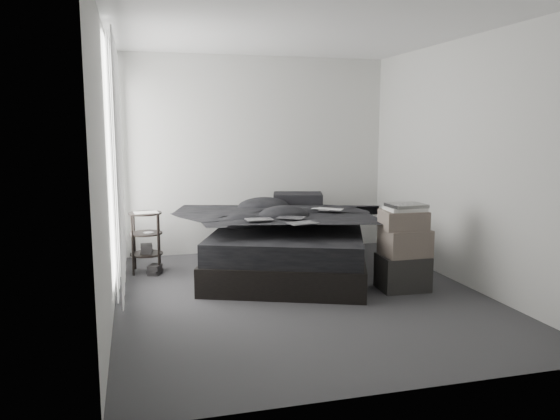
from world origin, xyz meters
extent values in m
cube|color=#363538|center=(0.00, 0.00, 0.00)|extent=(3.60, 4.20, 0.01)
cube|color=white|center=(0.00, 0.00, 2.60)|extent=(3.60, 4.20, 0.01)
cube|color=silver|center=(0.00, 2.10, 1.30)|extent=(3.60, 0.01, 2.60)
cube|color=silver|center=(0.00, -2.10, 1.30)|extent=(3.60, 0.01, 2.60)
cube|color=silver|center=(-1.80, 0.00, 1.30)|extent=(0.01, 4.20, 2.60)
cube|color=silver|center=(1.80, 0.00, 1.30)|extent=(0.01, 4.20, 2.60)
cube|color=white|center=(-1.78, 0.90, 1.35)|extent=(0.02, 2.00, 2.30)
cube|color=white|center=(-1.73, 0.90, 1.28)|extent=(0.06, 2.12, 2.48)
cube|color=black|center=(0.14, 0.87, 0.15)|extent=(2.37, 2.67, 0.30)
cube|color=black|center=(0.14, 0.87, 0.42)|extent=(2.29, 2.59, 0.24)
imported|color=black|center=(0.12, 0.82, 0.67)|extent=(2.21, 2.36, 0.26)
cube|color=black|center=(0.40, 1.69, 0.61)|extent=(0.79, 0.66, 0.15)
cube|color=black|center=(0.46, 1.64, 0.76)|extent=(0.72, 0.58, 0.14)
imported|color=silver|center=(0.54, 0.77, 0.81)|extent=(0.42, 0.40, 0.03)
cube|color=black|center=(-0.33, 0.42, 0.80)|extent=(0.28, 0.19, 0.01)
cube|color=black|center=(0.03, 0.45, 0.81)|extent=(0.33, 0.31, 0.01)
cube|color=black|center=(0.04, 0.10, 0.81)|extent=(0.31, 0.24, 0.01)
cylinder|color=black|center=(-1.47, 1.33, 0.35)|extent=(0.40, 0.40, 0.69)
cube|color=white|center=(-1.46, 1.32, 0.70)|extent=(0.29, 0.22, 0.01)
cube|color=black|center=(-1.39, 1.18, 0.06)|extent=(0.18, 0.21, 0.12)
cube|color=black|center=(1.09, -0.08, 0.18)|extent=(0.51, 0.41, 0.36)
cube|color=#64574F|center=(1.10, -0.09, 0.50)|extent=(0.46, 0.37, 0.28)
cube|color=#64574F|center=(1.07, -0.08, 0.74)|extent=(0.47, 0.40, 0.19)
cube|color=silver|center=(1.09, -0.08, 0.85)|extent=(0.39, 0.32, 0.04)
cube|color=silver|center=(1.10, -0.09, 0.89)|extent=(0.37, 0.30, 0.03)
camera|label=1|loc=(-1.57, -5.07, 1.68)|focal=35.00mm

